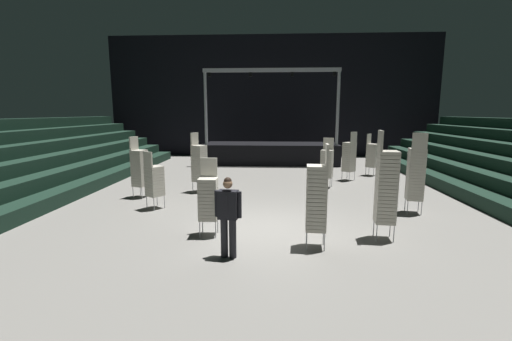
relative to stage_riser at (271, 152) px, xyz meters
name	(u,v)px	position (x,y,z in m)	size (l,w,h in m)	color
ground_plane	(266,228)	(0.00, -11.30, -0.72)	(22.00, 30.00, 0.10)	slate
arena_end_wall	(272,97)	(0.00, 3.70, 3.33)	(22.00, 0.30, 8.00)	black
stage_riser	(271,152)	(0.00, 0.00, 0.00)	(7.67, 2.62, 5.28)	black
man_with_tie	(228,213)	(-0.72, -13.27, 0.28)	(0.57, 0.29, 1.69)	black
chair_stack_front_left	(416,173)	(4.35, -9.82, 0.53)	(0.51, 0.51, 2.39)	#B2B5BA
chair_stack_front_right	(372,155)	(4.79, -3.67, 0.32)	(0.62, 0.62, 1.96)	#B2B5BA
chair_stack_mid_left	(140,167)	(-4.49, -8.38, 0.40)	(0.55, 0.55, 2.14)	#B2B5BA
chair_stack_mid_right	(386,186)	(2.80, -12.03, 0.61)	(0.48, 0.48, 2.56)	#B2B5BA
chair_stack_mid_centre	(317,197)	(1.14, -12.64, 0.49)	(0.47, 0.47, 2.31)	#B2B5BA
chair_stack_rear_left	(154,180)	(-3.48, -9.76, 0.23)	(0.61, 0.61, 1.79)	#B2B5BA
chair_stack_rear_right	(199,163)	(-2.59, -7.44, 0.44)	(0.59, 0.59, 2.22)	#B2B5BA
chair_stack_rear_centre	(327,163)	(2.28, -6.41, 0.32)	(0.56, 0.56, 1.96)	#B2B5BA
chair_stack_aisle_left	(208,197)	(-1.37, -12.00, 0.28)	(0.45, 0.45, 1.88)	#B2B5BA
chair_stack_aisle_right	(349,156)	(3.46, -4.93, 0.40)	(0.62, 0.62, 2.14)	#B2B5BA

